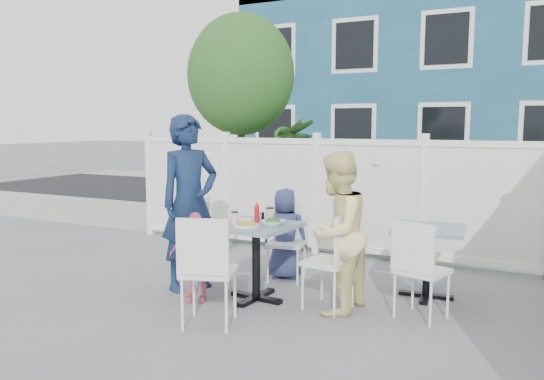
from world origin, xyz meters
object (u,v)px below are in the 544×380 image
at_px(woman, 336,233).
at_px(man, 190,203).
at_px(utility_cabinet, 221,184).
at_px(chair_left, 199,237).
at_px(chair_right, 336,254).
at_px(chair_back, 288,235).
at_px(spare_table, 428,243).
at_px(chair_near, 206,264).
at_px(main_table, 256,241).
at_px(toddler, 195,256).
at_px(boy, 285,234).

bearing_deg(woman, man, -83.11).
distance_m(utility_cabinet, chair_left, 4.14).
height_order(chair_right, chair_back, chair_right).
distance_m(utility_cabinet, spare_table, 5.16).
bearing_deg(woman, utility_cabinet, -129.28).
distance_m(spare_table, man, 2.55).
xyz_separation_m(chair_left, chair_near, (0.72, -0.96, 0.02)).
xyz_separation_m(spare_table, chair_left, (-2.31, -0.76, -0.01)).
xyz_separation_m(main_table, chair_right, (0.83, 0.07, -0.06)).
bearing_deg(man, toddler, -114.93).
bearing_deg(woman, chair_back, -125.69).
relative_size(main_table, chair_right, 0.87).
bearing_deg(boy, utility_cabinet, -65.82).
distance_m(main_table, chair_right, 0.84).
height_order(spare_table, toddler, toddler).
relative_size(spare_table, boy, 0.71).
xyz_separation_m(chair_near, boy, (-0.02, 1.69, -0.05)).
bearing_deg(chair_right, chair_near, 146.82).
distance_m(chair_left, chair_back, 1.04).
distance_m(utility_cabinet, chair_right, 5.11).
bearing_deg(main_table, man, 177.68).
bearing_deg(utility_cabinet, spare_table, -31.10).
xyz_separation_m(chair_left, toddler, (0.20, -0.38, -0.11)).
relative_size(chair_left, man, 0.51).
bearing_deg(toddler, chair_near, -70.25).
distance_m(chair_left, chair_near, 1.20).
xyz_separation_m(main_table, woman, (0.84, 0.04, 0.16)).
distance_m(spare_table, boy, 1.61).
height_order(chair_left, boy, boy).
distance_m(main_table, chair_left, 0.76).
relative_size(main_table, boy, 0.77).
xyz_separation_m(utility_cabinet, toddler, (2.17, -4.03, -0.22)).
height_order(chair_left, chair_right, chair_left).
xyz_separation_m(main_table, chair_back, (-0.01, 0.82, -0.09)).
relative_size(chair_back, woman, 0.58).
bearing_deg(utility_cabinet, toddler, -58.74).
distance_m(main_table, chair_back, 0.83).
bearing_deg(man, main_table, -68.51).
distance_m(spare_table, woman, 1.10).
height_order(main_table, chair_right, chair_right).
height_order(chair_near, boy, boy).
distance_m(main_table, boy, 0.83).
height_order(chair_near, woman, woman).
xyz_separation_m(spare_table, chair_near, (-1.59, -1.72, 0.01)).
distance_m(chair_right, toddler, 1.43).
bearing_deg(chair_left, chair_near, 56.96).
relative_size(utility_cabinet, spare_table, 1.81).
bearing_deg(chair_right, man, 100.69).
bearing_deg(chair_left, main_table, 103.33).
bearing_deg(boy, man, 27.19).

